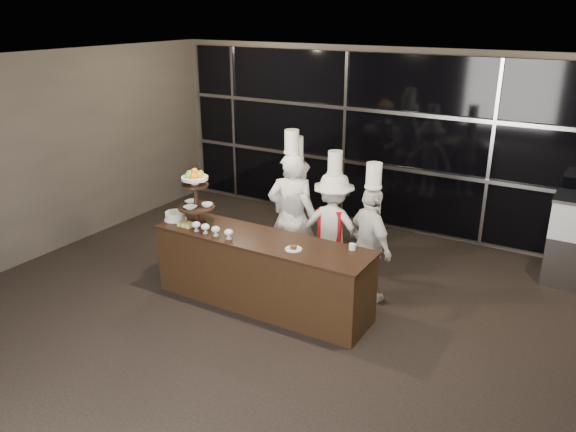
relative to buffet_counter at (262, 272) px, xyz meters
The scene contains 13 objects.
room 2.09m from the buffet_counter, 65.27° to the right, with size 10.00×10.00×10.00m.
window_wall 3.53m from the buffet_counter, 77.04° to the left, with size 8.60×0.10×2.80m.
buffet_counter is the anchor object (origin of this frame).
display_stand 1.33m from the buffet_counter, behind, with size 0.48×0.48×0.74m.
compotes 0.83m from the buffet_counter, 159.75° to the right, with size 0.61×0.11×0.12m.
layer_cake 1.43m from the buffet_counter, behind, with size 0.30×0.30×0.11m.
pastry_squares 1.17m from the buffet_counter, behind, with size 0.20×0.13×0.05m.
small_plate 0.70m from the buffet_counter, 11.08° to the right, with size 0.20×0.20×0.05m.
chef_cup 1.23m from the buffet_counter, 12.82° to the left, with size 0.08×0.08×0.07m, color white.
chef_a 1.06m from the buffet_counter, 97.66° to the left, with size 0.77×0.68×2.07m.
chef_b 1.16m from the buffet_counter, 97.25° to the left, with size 1.00×0.93×1.96m.
chef_c 1.26m from the buffet_counter, 70.09° to the left, with size 1.03×0.65×1.82m.
chef_d 1.40m from the buffet_counter, 36.62° to the left, with size 0.94×0.83×1.83m.
Camera 1 is at (2.75, -3.64, 3.57)m, focal length 35.00 mm.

